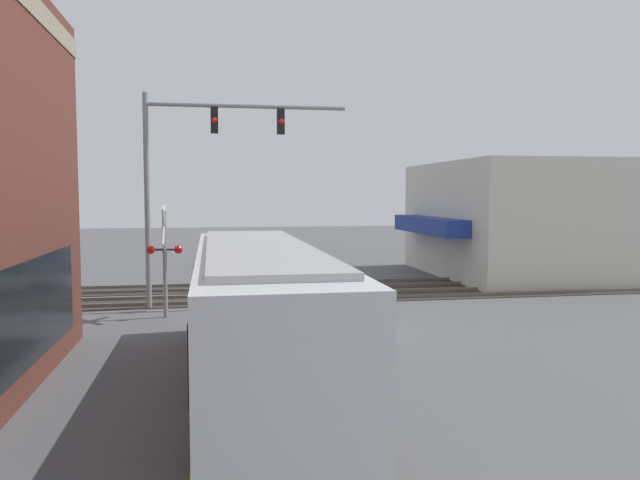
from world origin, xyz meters
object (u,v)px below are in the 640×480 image
parked_car_silver (233,270)px  parked_car_blue (228,254)px  city_bus (258,308)px  crossing_signal (165,250)px  pedestrian_near_bus (327,321)px

parked_car_silver → parked_car_blue: bearing=0.0°
city_bus → parked_car_silver: 15.72m
crossing_signal → parked_car_silver: crossing_signal is taller
city_bus → pedestrian_near_bus: 2.86m
parked_car_silver → pedestrian_near_bus: (-13.68, -1.89, 0.30)m
parked_car_blue → pedestrian_near_bus: (-20.76, -1.89, 0.27)m
pedestrian_near_bus → parked_car_silver: bearing=7.9°
parked_car_blue → parked_car_silver: bearing=-180.0°
crossing_signal → pedestrian_near_bus: 7.61m
crossing_signal → parked_car_silver: (7.63, -2.51, -1.65)m
parked_car_silver → parked_car_blue: parked_car_blue is taller
crossing_signal → pedestrian_near_bus: crossing_signal is taller
parked_car_blue → pedestrian_near_bus: bearing=-174.8°
city_bus → parked_car_silver: city_bus is taller
city_bus → parked_car_blue: city_bus is taller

